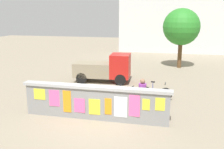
% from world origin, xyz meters
% --- Properties ---
extents(ground, '(60.00, 60.00, 0.00)m').
position_xyz_m(ground, '(0.00, 8.00, 0.00)').
color(ground, gray).
extents(poster_wall, '(6.35, 0.42, 1.45)m').
position_xyz_m(poster_wall, '(0.00, -0.00, 0.75)').
color(poster_wall, gray).
rests_on(poster_wall, ground).
extents(auto_rickshaw_truck, '(3.68, 1.71, 1.85)m').
position_xyz_m(auto_rickshaw_truck, '(-1.13, 6.01, 0.90)').
color(auto_rickshaw_truck, black).
rests_on(auto_rickshaw_truck, ground).
extents(motorcycle, '(1.90, 0.56, 0.87)m').
position_xyz_m(motorcycle, '(-2.02, 1.94, 0.46)').
color(motorcycle, black).
rests_on(motorcycle, ground).
extents(bicycle_near, '(1.69, 0.49, 0.95)m').
position_xyz_m(bicycle_near, '(0.77, 2.25, 0.36)').
color(bicycle_near, black).
rests_on(bicycle_near, ground).
extents(bicycle_far, '(1.71, 0.44, 0.95)m').
position_xyz_m(bicycle_far, '(2.31, 3.17, 0.36)').
color(bicycle_far, black).
rests_on(bicycle_far, ground).
extents(person_walking, '(0.39, 0.39, 1.62)m').
position_xyz_m(person_walking, '(1.86, 0.98, 0.99)').
color(person_walking, '#BF6626').
rests_on(person_walking, ground).
extents(tree_roadside, '(2.95, 2.95, 4.81)m').
position_xyz_m(tree_roadside, '(3.68, 11.84, 3.31)').
color(tree_roadside, brown).
rests_on(tree_roadside, ground).
extents(building_background, '(14.20, 4.47, 8.09)m').
position_xyz_m(building_background, '(3.88, 21.79, 4.07)').
color(building_background, silver).
rests_on(building_background, ground).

